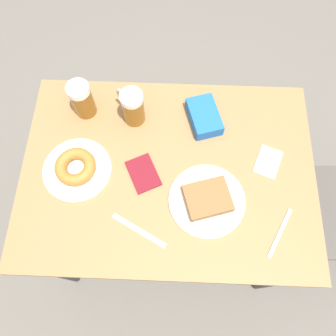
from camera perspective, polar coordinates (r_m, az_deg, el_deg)
ground_plane at (r=1.83m, az=0.00°, el=-9.21°), size 8.00×8.00×0.00m
table at (r=1.18m, az=0.00°, el=-1.67°), size 0.72×1.00×0.75m
plate_with_cake at (r=1.07m, az=6.84°, el=-5.48°), size 0.25×0.25×0.04m
plate_with_donut at (r=1.14m, az=-15.70°, el=0.02°), size 0.23×0.23×0.05m
beer_mug_left at (r=1.16m, az=-6.23°, el=10.56°), size 0.10×0.10×0.14m
beer_mug_center at (r=1.20m, az=-14.83°, el=11.57°), size 0.11×0.10×0.14m
napkin_folded at (r=1.18m, az=17.02°, el=1.04°), size 0.13×0.11×0.00m
fork at (r=1.11m, az=18.90°, el=-10.64°), size 0.16×0.09×0.00m
knife at (r=1.06m, az=-5.09°, el=-10.78°), size 0.11×0.18×0.00m
passport_near_edge at (r=1.11m, az=-4.33°, el=-0.94°), size 0.15×0.13×0.01m
blue_pouch at (r=1.19m, az=6.31°, el=8.87°), size 0.17×0.14×0.05m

